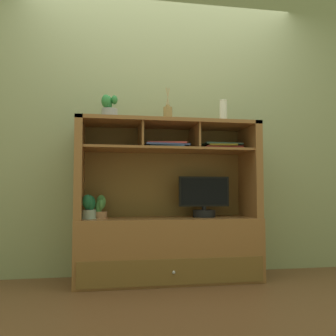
# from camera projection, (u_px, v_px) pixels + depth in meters

# --- Properties ---
(floor_plane) EXTENTS (6.00, 6.00, 0.02)m
(floor_plane) POSITION_uv_depth(u_px,v_px,m) (168.00, 282.00, 3.01)
(floor_plane) COLOR brown
(floor_plane) RESTS_ON ground
(back_wall) EXTENTS (6.00, 0.02, 2.80)m
(back_wall) POSITION_uv_depth(u_px,v_px,m) (163.00, 118.00, 3.36)
(back_wall) COLOR gray
(back_wall) RESTS_ON ground
(media_console) EXTENTS (1.50, 0.50, 1.31)m
(media_console) POSITION_uv_depth(u_px,v_px,m) (168.00, 229.00, 3.05)
(media_console) COLOR brown
(media_console) RESTS_ON ground
(tv_monitor) EXTENTS (0.43, 0.19, 0.34)m
(tv_monitor) POSITION_uv_depth(u_px,v_px,m) (204.00, 200.00, 3.12)
(tv_monitor) COLOR black
(tv_monitor) RESTS_ON media_console
(potted_orchid) EXTENTS (0.12, 0.13, 0.19)m
(potted_orchid) POSITION_uv_depth(u_px,v_px,m) (100.00, 209.00, 2.96)
(potted_orchid) COLOR #AC7450
(potted_orchid) RESTS_ON media_console
(potted_fern) EXTENTS (0.13, 0.13, 0.19)m
(potted_fern) POSITION_uv_depth(u_px,v_px,m) (89.00, 206.00, 2.90)
(potted_fern) COLOR #8FA295
(potted_fern) RESTS_ON media_console
(magazine_stack_left) EXTENTS (0.36, 0.25, 0.04)m
(magazine_stack_left) POSITION_uv_depth(u_px,v_px,m) (166.00, 145.00, 3.03)
(magazine_stack_left) COLOR #325386
(magazine_stack_left) RESTS_ON media_console
(magazine_stack_centre) EXTENTS (0.37, 0.29, 0.06)m
(magazine_stack_centre) POSITION_uv_depth(u_px,v_px,m) (221.00, 147.00, 3.22)
(magazine_stack_centre) COLOR gray
(magazine_stack_centre) RESTS_ON media_console
(diffuser_bottle) EXTENTS (0.08, 0.08, 0.29)m
(diffuser_bottle) POSITION_uv_depth(u_px,v_px,m) (168.00, 114.00, 3.11)
(diffuser_bottle) COLOR olive
(diffuser_bottle) RESTS_ON media_console
(potted_succulent) EXTENTS (0.15, 0.15, 0.20)m
(potted_succulent) POSITION_uv_depth(u_px,v_px,m) (109.00, 109.00, 2.99)
(potted_succulent) COLOR #959697
(potted_succulent) RESTS_ON media_console
(ceramic_vase) EXTENTS (0.07, 0.07, 0.21)m
(ceramic_vase) POSITION_uv_depth(u_px,v_px,m) (223.00, 112.00, 3.19)
(ceramic_vase) COLOR silver
(ceramic_vase) RESTS_ON media_console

